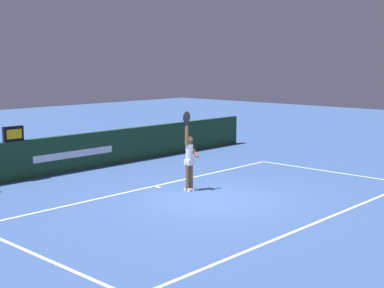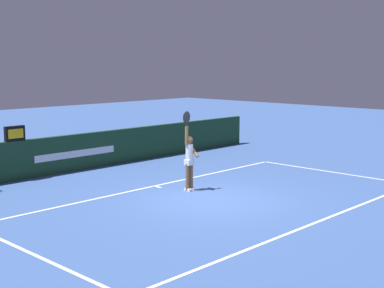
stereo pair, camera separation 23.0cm
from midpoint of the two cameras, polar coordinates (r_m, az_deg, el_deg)
name	(u,v)px [view 1 (the left image)]	position (r m, az deg, el deg)	size (l,w,h in m)	color
ground_plane	(212,199)	(14.76, 1.60, -5.74)	(60.00, 60.00, 0.00)	#385794
court_lines	(224,202)	(14.49, 2.90, -6.01)	(11.13, 5.52, 0.00)	white
back_wall	(80,152)	(18.99, -11.92, -0.81)	(16.84, 0.19, 1.24)	#193C22
speed_display	(13,134)	(17.61, -18.42, 1.01)	(0.64, 0.14, 0.46)	black
tennis_player	(189,158)	(15.54, -0.71, -1.49)	(0.42, 0.41, 2.29)	brown
tennis_ball	(186,115)	(15.42, -1.08, 3.07)	(0.07, 0.07, 0.07)	#CCE632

